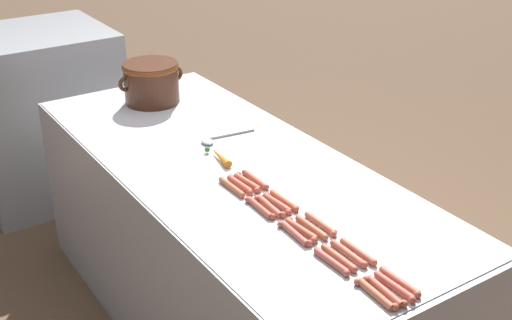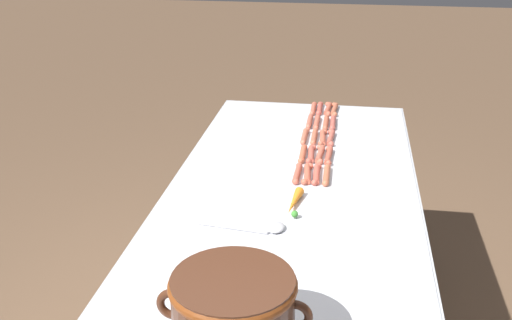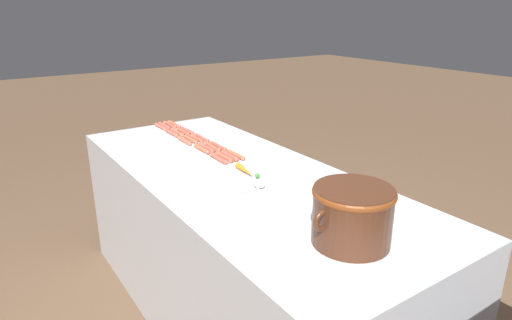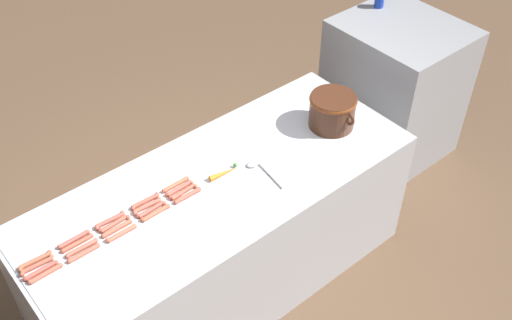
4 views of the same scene
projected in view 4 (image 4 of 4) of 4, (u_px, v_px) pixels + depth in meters
The scene contains 26 objects.
ground_plane at pixel (225, 278), 3.69m from camera, with size 20.00×20.00×0.00m, color brown.
griddle_counter at pixel (222, 234), 3.41m from camera, with size 0.87×2.18×0.84m.
back_cabinet at pixel (393, 89), 4.32m from camera, with size 0.82×0.73×1.01m, color #939599.
hot_dog_0 at pixel (35, 261), 2.72m from camera, with size 0.03×0.17×0.02m.
hot_dog_1 at pixel (74, 239), 2.82m from camera, with size 0.03×0.17×0.02m.
hot_dog_2 at pixel (110, 220), 2.91m from camera, with size 0.03×0.17×0.02m.
hot_dog_3 at pixel (145, 201), 3.00m from camera, with size 0.03×0.17×0.02m.
hot_dog_4 at pixel (176, 185), 3.09m from camera, with size 0.02×0.17×0.02m.
hot_dog_5 at pixel (37, 265), 2.70m from camera, with size 0.03×0.17×0.02m.
hot_dog_6 at pixel (77, 243), 2.80m from camera, with size 0.02×0.17×0.02m.
hot_dog_7 at pixel (114, 224), 2.89m from camera, with size 0.03×0.17×0.02m.
hot_dog_8 at pixel (147, 206), 2.98m from camera, with size 0.03×0.17×0.02m.
hot_dog_9 at pixel (179, 188), 3.07m from camera, with size 0.03×0.17×0.02m.
hot_dog_10 at pixel (41, 271), 2.68m from camera, with size 0.03×0.17×0.02m.
hot_dog_11 at pixel (82, 248), 2.78m from camera, with size 0.03×0.17×0.02m.
hot_dog_12 at pixel (117, 229), 2.87m from camera, with size 0.02×0.17×0.02m.
hot_dog_13 at pixel (151, 210), 2.96m from camera, with size 0.03×0.17×0.02m.
hot_dog_14 at pixel (183, 192), 3.05m from camera, with size 0.03×0.17×0.02m.
hot_dog_15 at pixel (46, 274), 2.67m from camera, with size 0.03×0.17×0.02m.
hot_dog_16 at pixel (84, 253), 2.76m from camera, with size 0.02×0.17×0.02m.
hot_dog_17 at pixel (121, 233), 2.85m from camera, with size 0.02×0.17×0.02m.
hot_dog_18 at pixel (155, 213), 2.94m from camera, with size 0.03×0.17×0.02m.
hot_dog_19 at pixel (188, 196), 3.03m from camera, with size 0.03×0.17×0.02m.
bean_pot at pixel (332, 109), 3.41m from camera, with size 0.34×0.27×0.20m.
serving_spoon at pixel (259, 168), 3.19m from camera, with size 0.27×0.08×0.02m.
carrot at pixel (224, 173), 3.15m from camera, with size 0.05×0.18×0.03m.
Camera 4 is at (1.86, -1.29, 3.01)m, focal length 41.89 mm.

